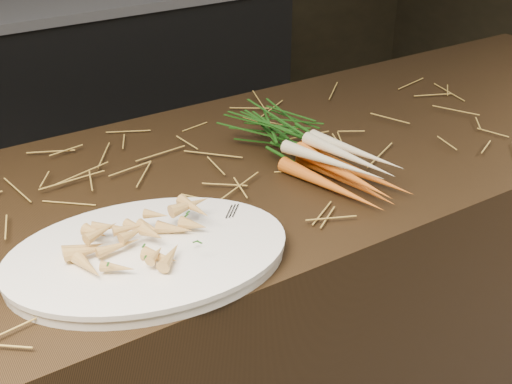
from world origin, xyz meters
TOP-DOWN VIEW (x-y plane):
  - main_counter at (0.00, 0.30)m, footprint 2.40×0.70m
  - back_counter at (0.30, 2.18)m, footprint 1.82×0.62m
  - straw_bedding at (0.00, 0.30)m, footprint 1.40×0.60m
  - root_veg_bunch at (0.08, 0.26)m, footprint 0.21×0.46m
  - serving_platter at (-0.32, 0.10)m, footprint 0.50×0.39m
  - roasted_veg_heap at (-0.32, 0.10)m, footprint 0.25×0.21m
  - serving_fork at (-0.17, 0.04)m, footprint 0.13×0.13m

SIDE VIEW (x-z plane):
  - back_counter at x=0.30m, z-range 0.00..0.84m
  - main_counter at x=0.00m, z-range 0.00..0.90m
  - straw_bedding at x=0.00m, z-range 0.90..0.92m
  - serving_platter at x=-0.32m, z-range 0.90..0.92m
  - serving_fork at x=-0.17m, z-range 0.92..0.93m
  - root_veg_bunch at x=0.08m, z-range 0.90..0.98m
  - roasted_veg_heap at x=-0.32m, z-range 0.92..0.97m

